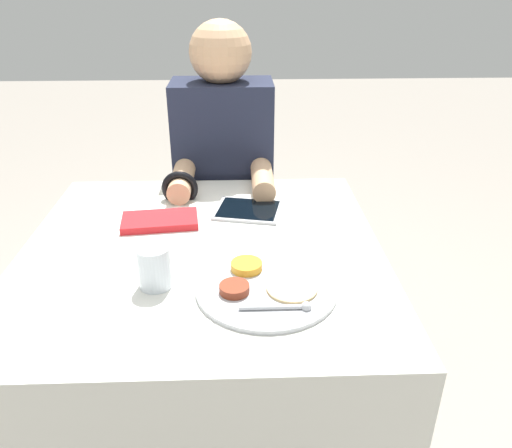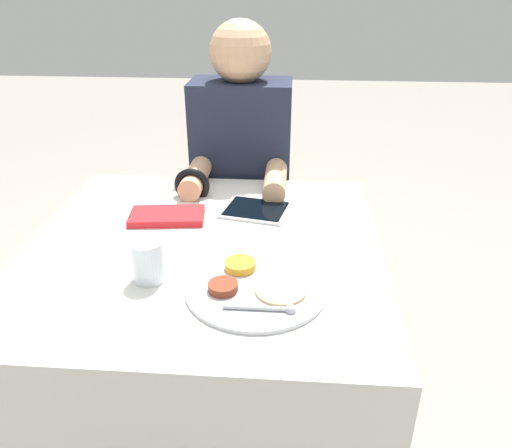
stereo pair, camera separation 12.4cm
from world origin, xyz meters
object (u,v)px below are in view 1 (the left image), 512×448
thali_tray (265,286)px  tablet_device (248,210)px  red_notebook (160,221)px  drinking_glass (154,267)px  person_diner (225,204)px

thali_tray → tablet_device: bearing=93.9°
thali_tray → red_notebook: bearing=129.7°
thali_tray → drinking_glass: size_ratio=3.22×
tablet_device → person_diner: size_ratio=0.18×
thali_tray → person_diner: bearing=97.9°
person_diner → drinking_glass: person_diner is taller
red_notebook → drinking_glass: drinking_glass is taller
thali_tray → red_notebook: 0.42m
red_notebook → tablet_device: (0.24, 0.07, -0.00)m
person_diner → drinking_glass: bearing=-100.4°
red_notebook → tablet_device: 0.25m
thali_tray → drinking_glass: (-0.24, 0.02, 0.04)m
thali_tray → tablet_device: size_ratio=1.45×
drinking_glass → tablet_device: bearing=60.4°
thali_tray → drinking_glass: 0.24m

